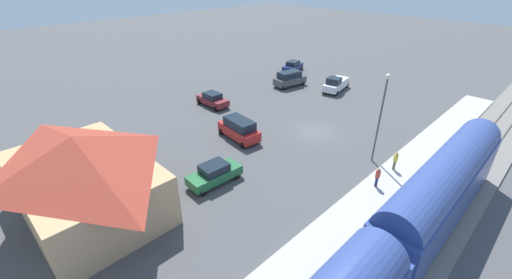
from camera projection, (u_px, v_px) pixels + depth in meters
name	position (u px, v px, depth m)	size (l,w,h in m)	color
ground_plane	(315.00, 131.00, 34.90)	(200.00, 200.00, 0.00)	#4C4C4F
railway_track	(458.00, 185.00, 26.13)	(4.80, 70.00, 0.30)	slate
platform	(408.00, 165.00, 28.60)	(3.20, 46.00, 0.30)	#B7B2A8
passenger_train	(383.00, 260.00, 15.95)	(2.93, 33.15, 4.98)	#33478C
station_building	(82.00, 174.00, 22.20)	(12.63, 8.47, 5.98)	tan
pedestrian_on_platform	(378.00, 176.00, 25.15)	(0.36, 0.36, 1.71)	#23284C
pedestrian_waiting_far	(395.00, 160.00, 27.28)	(0.36, 0.36, 1.71)	brown
sedan_green	(214.00, 173.00, 26.16)	(2.06, 4.58, 1.74)	#236638
sedan_maroon	(213.00, 99.00, 40.84)	(4.50, 2.29, 1.74)	maroon
suv_red	(239.00, 129.00, 32.82)	(5.09, 2.81, 2.22)	red
sedan_navy	(293.00, 66.00, 54.55)	(2.77, 4.79, 1.74)	navy
pickup_white	(336.00, 84.00, 45.83)	(2.94, 5.67, 2.14)	white
suv_charcoal	(290.00, 79.00, 47.58)	(2.77, 5.16, 2.22)	#47494F
light_pole_near_platform	(382.00, 109.00, 27.21)	(0.44, 0.44, 8.11)	#515156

